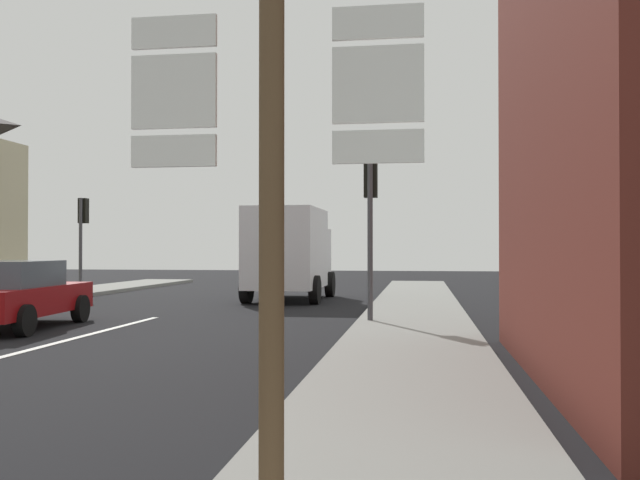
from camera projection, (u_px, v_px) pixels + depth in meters
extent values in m
plane|color=black|center=(121.00, 327.00, 15.21)|extent=(80.00, 80.00, 0.00)
cube|color=gray|center=(412.00, 341.00, 12.29)|extent=(2.53, 44.00, 0.14)
cube|color=silver|center=(16.00, 354.00, 11.25)|extent=(0.16, 12.00, 0.01)
cube|color=maroon|center=(16.00, 300.00, 14.84)|extent=(2.11, 4.34, 0.60)
cube|color=#47515B|center=(10.00, 274.00, 14.59)|extent=(1.73, 2.23, 0.55)
cylinder|color=black|center=(8.00, 308.00, 16.23)|extent=(0.28, 0.66, 0.64)
cylinder|color=black|center=(80.00, 309.00, 16.13)|extent=(0.28, 0.66, 0.64)
cylinder|color=black|center=(24.00, 321.00, 13.43)|extent=(0.28, 0.66, 0.64)
cube|color=silver|center=(287.00, 248.00, 22.51)|extent=(2.23, 3.72, 2.60)
cube|color=silver|center=(300.00, 257.00, 24.98)|extent=(2.10, 1.32, 2.00)
cube|color=#47515B|center=(301.00, 235.00, 25.04)|extent=(1.76, 0.11, 0.70)
cylinder|color=black|center=(271.00, 284.00, 25.08)|extent=(0.29, 0.90, 0.90)
cylinder|color=black|center=(330.00, 284.00, 24.74)|extent=(0.29, 0.90, 0.90)
cylinder|color=black|center=(246.00, 289.00, 21.72)|extent=(0.29, 0.90, 0.90)
cylinder|color=black|center=(315.00, 290.00, 21.38)|extent=(0.29, 0.90, 0.90)
cylinder|color=brown|center=(272.00, 271.00, 3.75)|extent=(0.14, 0.14, 3.20)
cube|color=white|center=(174.00, 32.00, 3.91)|extent=(0.50, 0.03, 0.18)
cube|color=black|center=(175.00, 33.00, 3.92)|extent=(0.43, 0.01, 0.13)
cube|color=white|center=(174.00, 92.00, 3.90)|extent=(0.50, 0.03, 0.42)
cube|color=black|center=(175.00, 92.00, 3.92)|extent=(0.43, 0.01, 0.32)
cube|color=white|center=(174.00, 151.00, 3.90)|extent=(0.50, 0.03, 0.18)
cube|color=black|center=(175.00, 152.00, 3.92)|extent=(0.43, 0.01, 0.13)
cube|color=white|center=(378.00, 22.00, 3.74)|extent=(0.50, 0.03, 0.18)
cube|color=black|center=(378.00, 23.00, 3.76)|extent=(0.43, 0.01, 0.13)
cube|color=white|center=(378.00, 84.00, 3.73)|extent=(0.50, 0.03, 0.42)
cube|color=black|center=(378.00, 85.00, 3.75)|extent=(0.43, 0.01, 0.32)
cube|color=white|center=(378.00, 147.00, 3.73)|extent=(0.50, 0.03, 0.18)
cube|color=black|center=(378.00, 147.00, 3.75)|extent=(0.43, 0.01, 0.13)
cylinder|color=#47474C|center=(81.00, 248.00, 24.54)|extent=(0.12, 0.12, 3.56)
cube|color=black|center=(83.00, 211.00, 24.75)|extent=(0.30, 0.28, 0.90)
sphere|color=red|center=(85.00, 204.00, 24.89)|extent=(0.18, 0.18, 0.18)
sphere|color=#3C2303|center=(85.00, 211.00, 24.89)|extent=(0.18, 0.18, 0.18)
sphere|color=black|center=(85.00, 219.00, 24.89)|extent=(0.18, 0.18, 0.18)
cylinder|color=#47474C|center=(370.00, 241.00, 15.28)|extent=(0.12, 0.12, 3.79)
cube|color=black|center=(371.00, 178.00, 15.50)|extent=(0.30, 0.28, 0.90)
sphere|color=red|center=(371.00, 167.00, 15.64)|extent=(0.18, 0.18, 0.18)
sphere|color=#3C2303|center=(371.00, 179.00, 15.63)|extent=(0.18, 0.18, 0.18)
sphere|color=black|center=(371.00, 191.00, 15.63)|extent=(0.18, 0.18, 0.18)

